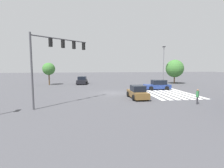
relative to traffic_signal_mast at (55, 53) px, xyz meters
The scene contains 10 objects.
ground_plane 10.92m from the traffic_signal_mast, 45.00° to the right, with size 148.64×148.64×0.00m, color #47474C.
crosswalk_markings 17.19m from the traffic_signal_mast, 65.68° to the right, with size 12.43×6.30×0.01m.
traffic_signal_mast is the anchor object (origin of this frame).
car_0 18.29m from the traffic_signal_mast, 57.34° to the right, with size 2.13×4.37×1.62m.
car_1 20.83m from the traffic_signal_mast, ahead, with size 4.64×2.43×1.65m.
car_2 10.65m from the traffic_signal_mast, 76.41° to the right, with size 4.25×2.07×1.64m.
pedestrian 15.44m from the traffic_signal_mast, 96.74° to the right, with size 0.41×0.41×1.60m.
street_light_pole_b 25.35m from the traffic_signal_mast, 48.66° to the right, with size 0.80×0.36×8.04m.
tree_corner_a 28.87m from the traffic_signal_mast, 50.84° to the right, with size 3.90×3.90×5.32m.
tree_corner_b 19.91m from the traffic_signal_mast, 14.13° to the left, with size 2.56×2.56×4.63m.
Camera 1 is at (-25.23, 3.39, 4.12)m, focal length 28.00 mm.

